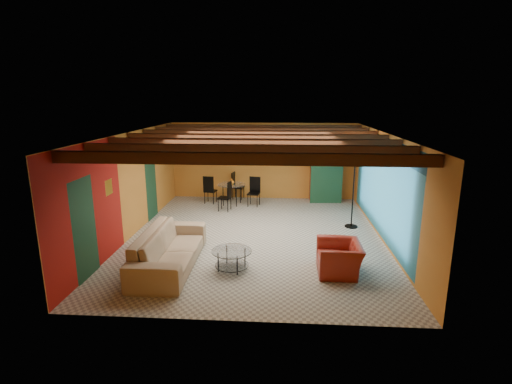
# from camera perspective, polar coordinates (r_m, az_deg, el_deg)

# --- Properties ---
(room) EXTENTS (6.52, 8.01, 2.71)m
(room) POSITION_cam_1_polar(r_m,az_deg,el_deg) (9.83, -0.04, 6.75)
(room) COLOR #9C998C
(room) RESTS_ON ground
(sofa) EXTENTS (1.12, 2.78, 0.81)m
(sofa) POSITION_cam_1_polar(r_m,az_deg,el_deg) (8.61, -12.60, -8.11)
(sofa) COLOR #92795E
(sofa) RESTS_ON ground
(armchair) EXTENTS (0.88, 1.01, 0.65)m
(armchair) POSITION_cam_1_polar(r_m,az_deg,el_deg) (8.32, 12.16, -9.46)
(armchair) COLOR maroon
(armchair) RESTS_ON ground
(coffee_table) EXTENTS (1.06, 1.06, 0.44)m
(coffee_table) POSITION_cam_1_polar(r_m,az_deg,el_deg) (8.34, -3.59, -9.92)
(coffee_table) COLOR silver
(coffee_table) RESTS_ON ground
(dining_table) EXTENTS (2.19, 2.19, 0.98)m
(dining_table) POSITION_cam_1_polar(r_m,az_deg,el_deg) (13.14, -3.60, 0.24)
(dining_table) COLOR silver
(dining_table) RESTS_ON ground
(armoire) EXTENTS (1.07, 0.57, 1.84)m
(armoire) POSITION_cam_1_polar(r_m,az_deg,el_deg) (13.67, 10.25, 2.41)
(armoire) COLOR maroon
(armoire) RESTS_ON ground
(floor_lamp) EXTENTS (0.49, 0.49, 2.18)m
(floor_lamp) POSITION_cam_1_polar(r_m,az_deg,el_deg) (11.01, 14.15, 0.37)
(floor_lamp) COLOR black
(floor_lamp) RESTS_ON ground
(ceiling_fan) EXTENTS (1.50, 1.50, 0.44)m
(ceiling_fan) POSITION_cam_1_polar(r_m,az_deg,el_deg) (9.72, -0.08, 6.66)
(ceiling_fan) COLOR #472614
(ceiling_fan) RESTS_ON ceiling
(painting) EXTENTS (1.05, 0.03, 0.65)m
(painting) POSITION_cam_1_polar(r_m,az_deg,el_deg) (13.80, -2.70, 5.81)
(painting) COLOR black
(painting) RESTS_ON wall_back
(potted_plant) EXTENTS (0.55, 0.51, 0.50)m
(potted_plant) POSITION_cam_1_polar(r_m,az_deg,el_deg) (13.49, 10.46, 7.27)
(potted_plant) COLOR #26661E
(potted_plant) RESTS_ON armoire
(vase) EXTENTS (0.24, 0.24, 0.19)m
(vase) POSITION_cam_1_polar(r_m,az_deg,el_deg) (13.02, -3.63, 2.73)
(vase) COLOR orange
(vase) RESTS_ON dining_table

